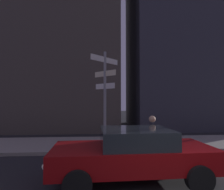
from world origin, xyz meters
The scene contains 6 objects.
sidewalk_kerb centered at (0.00, 6.72, 0.07)m, with size 40.00×3.11×0.14m, color gray.
signpost centered at (-1.44, 5.99, 2.60)m, with size 1.22×1.22×4.13m.
car_far_trailing centered at (-0.81, 2.64, 0.72)m, with size 4.28×2.03×1.36m.
cyclist centered at (0.09, 3.80, 0.75)m, with size 1.81×0.37×1.61m.
building_left_block centered at (-5.71, 13.63, 7.98)m, with size 10.91×7.50×15.97m.
building_right_block centered at (6.02, 13.24, 10.50)m, with size 10.01×6.46×21.00m.
Camera 1 is at (-1.74, -2.42, 2.08)m, focal length 30.84 mm.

